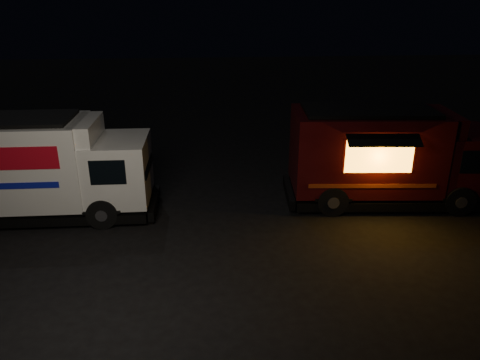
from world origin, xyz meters
TOP-DOWN VIEW (x-y plane):
  - ground at (0.00, 0.00)m, footprint 80.00×80.00m
  - white_truck at (-4.19, 2.35)m, footprint 7.01×2.44m
  - red_truck at (6.97, 2.52)m, footprint 6.99×3.02m

SIDE VIEW (x-z plane):
  - ground at x=0.00m, z-range 0.00..0.00m
  - white_truck at x=-4.19m, z-range 0.00..3.17m
  - red_truck at x=6.97m, z-range 0.00..3.17m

